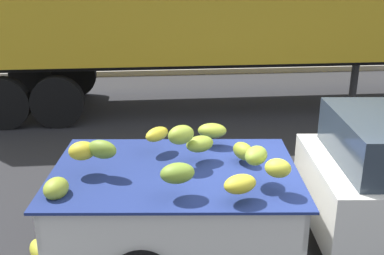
# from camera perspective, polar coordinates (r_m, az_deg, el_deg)

# --- Properties ---
(ground) EXTENTS (220.00, 220.00, 0.00)m
(ground) POSITION_cam_1_polar(r_m,az_deg,el_deg) (5.82, 12.66, -14.83)
(ground) COLOR #28282B
(curb_strip) EXTENTS (80.00, 0.80, 0.16)m
(curb_strip) POSITION_cam_1_polar(r_m,az_deg,el_deg) (14.61, 1.16, 7.26)
(curb_strip) COLOR gray
(curb_strip) RESTS_ON ground
(pickup_truck) EXTENTS (4.97, 2.26, 1.70)m
(pickup_truck) POSITION_cam_1_polar(r_m,az_deg,el_deg) (5.50, 18.30, -6.86)
(pickup_truck) COLOR silver
(pickup_truck) RESTS_ON ground
(fallen_banana_bunch_near_tailgate) EXTENTS (0.35, 0.44, 0.21)m
(fallen_banana_bunch_near_tailgate) POSITION_cam_1_polar(r_m,az_deg,el_deg) (5.81, -18.48, -14.27)
(fallen_banana_bunch_near_tailgate) COLOR gold
(fallen_banana_bunch_near_tailgate) RESTS_ON ground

